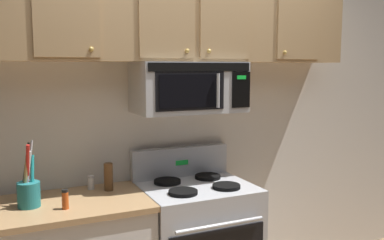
% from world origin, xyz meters
% --- Properties ---
extents(back_wall, '(5.20, 0.10, 2.70)m').
position_xyz_m(back_wall, '(0.00, 0.79, 1.35)').
color(back_wall, silver).
rests_on(back_wall, ground_plane).
extents(over_range_microwave, '(0.76, 0.43, 0.35)m').
position_xyz_m(over_range_microwave, '(-0.00, 0.54, 1.58)').
color(over_range_microwave, '#B7BABF').
extents(upper_cabinets, '(2.50, 0.36, 0.55)m').
position_xyz_m(upper_cabinets, '(-0.00, 0.57, 2.02)').
color(upper_cabinets, tan).
extents(utensil_crock_teal, '(0.13, 0.13, 0.39)m').
position_xyz_m(utensil_crock_teal, '(-1.08, 0.43, 1.00)').
color(utensil_crock_teal, teal).
rests_on(utensil_crock_teal, counter_segment).
extents(salt_shaker, '(0.04, 0.04, 0.09)m').
position_xyz_m(salt_shaker, '(-0.68, 0.64, 0.95)').
color(salt_shaker, white).
rests_on(salt_shaker, counter_segment).
extents(pepper_mill, '(0.06, 0.06, 0.18)m').
position_xyz_m(pepper_mill, '(-0.58, 0.56, 0.99)').
color(pepper_mill, brown).
rests_on(pepper_mill, counter_segment).
extents(spice_jar, '(0.04, 0.04, 0.12)m').
position_xyz_m(spice_jar, '(-0.89, 0.30, 0.96)').
color(spice_jar, '#C64C19').
rests_on(spice_jar, counter_segment).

